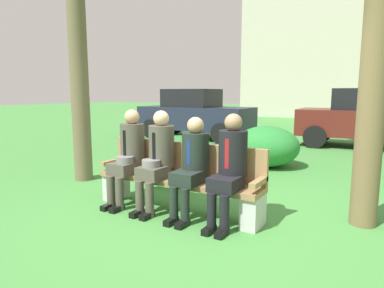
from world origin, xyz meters
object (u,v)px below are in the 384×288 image
object	(u,v)px
seated_man_leftmost	(129,152)
parked_car_far	(370,118)
seated_man_centerright	(192,162)
shrub_near_bench	(266,146)
park_bench	(179,178)
parked_car_near	(195,114)
shrub_mid_lawn	(180,158)
building_backdrop	(352,17)
seated_man_rightmost	(230,164)
seated_man_centerleft	(157,156)

from	to	relation	value
seated_man_leftmost	parked_car_far	xyz separation A→B (m)	(2.56, 7.23, 0.10)
seated_man_leftmost	seated_man_centerright	bearing A→B (deg)	-0.06
shrub_near_bench	parked_car_far	distance (m)	4.25
seated_man_centerright	seated_man_leftmost	bearing A→B (deg)	179.94
seated_man_leftmost	parked_car_far	bearing A→B (deg)	70.52
park_bench	parked_car_near	size ratio (longest dim) A/B	0.59
shrub_mid_lawn	seated_man_leftmost	bearing A→B (deg)	-87.29
shrub_mid_lawn	building_backdrop	xyz separation A→B (m)	(0.41, 19.93, 6.00)
building_backdrop	seated_man_leftmost	bearing A→B (deg)	-90.93
seated_man_rightmost	parked_car_near	world-z (taller)	parked_car_near
seated_man_centerright	shrub_near_bench	size ratio (longest dim) A/B	0.91
shrub_mid_lawn	building_backdrop	distance (m)	20.81
seated_man_leftmost	building_backdrop	distance (m)	22.09
park_bench	seated_man_rightmost	distance (m)	0.85
seated_man_centerleft	building_backdrop	distance (m)	22.08
shrub_near_bench	parked_car_far	bearing A→B (deg)	66.39
seated_man_leftmost	seated_man_rightmost	world-z (taller)	seated_man_leftmost
park_bench	parked_car_far	xyz separation A→B (m)	(1.81, 7.10, 0.40)
seated_man_centerright	shrub_near_bench	world-z (taller)	seated_man_centerright
park_bench	seated_man_leftmost	bearing A→B (deg)	-169.97
seated_man_leftmost	parked_car_far	world-z (taller)	parked_car_far
seated_man_centerright	parked_car_near	xyz separation A→B (m)	(-3.78, 6.54, 0.13)
shrub_near_bench	building_backdrop	world-z (taller)	building_backdrop
park_bench	seated_man_leftmost	xyz separation A→B (m)	(-0.75, -0.13, 0.30)
seated_man_rightmost	shrub_near_bench	size ratio (longest dim) A/B	0.95
seated_man_leftmost	parked_car_near	distance (m)	7.10
seated_man_centerleft	shrub_near_bench	size ratio (longest dim) A/B	0.96
park_bench	shrub_mid_lawn	bearing A→B (deg)	122.42
seated_man_centerleft	parked_car_near	distance (m)	7.31
park_bench	parked_car_near	distance (m)	7.32
park_bench	parked_car_far	distance (m)	7.34
park_bench	shrub_near_bench	size ratio (longest dim) A/B	1.69
seated_man_leftmost	seated_man_rightmost	size ratio (longest dim) A/B	1.01
seated_man_centerleft	seated_man_centerright	size ratio (longest dim) A/B	1.05
parked_car_far	building_backdrop	bearing A→B (deg)	98.92
shrub_near_bench	parked_car_near	xyz separation A→B (m)	(-3.63, 3.18, 0.41)
shrub_mid_lawn	parked_car_near	size ratio (longest dim) A/B	0.33
parked_car_near	building_backdrop	bearing A→B (deg)	78.15
shrub_near_bench	parked_car_far	size ratio (longest dim) A/B	0.35
seated_man_rightmost	parked_car_far	bearing A→B (deg)	81.96
park_bench	seated_man_centerright	bearing A→B (deg)	-25.77
park_bench	seated_man_rightmost	world-z (taller)	seated_man_rightmost
parked_car_near	parked_car_far	xyz separation A→B (m)	(5.32, 0.69, 0.00)
seated_man_centerright	shrub_near_bench	xyz separation A→B (m)	(-0.16, 3.36, -0.27)
seated_man_rightmost	parked_car_far	world-z (taller)	parked_car_far
building_backdrop	shrub_near_bench	bearing A→B (deg)	-88.34
building_backdrop	seated_man_centerright	bearing A→B (deg)	-88.18
seated_man_leftmost	building_backdrop	world-z (taller)	building_backdrop
seated_man_centerright	shrub_mid_lawn	world-z (taller)	seated_man_centerright
shrub_near_bench	parked_car_near	distance (m)	4.84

